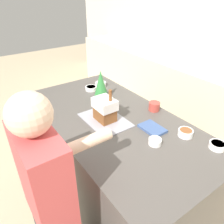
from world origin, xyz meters
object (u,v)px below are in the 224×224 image
Objects in this scene: candy_bowl_far_left at (101,84)px; candy_bowl_center_rear at (91,88)px; decorative_tree at (101,85)px; candy_bowl_front_corner at (186,133)px; cookbook at (152,128)px; baking_tray at (105,120)px; gingerbread_house at (105,109)px; candy_bowl_far_right at (217,145)px; person at (52,210)px; mug at (154,106)px; candy_bowl_behind_tray at (155,141)px.

candy_bowl_far_left reaches higher than candy_bowl_center_rear.
decorative_tree is 2.63× the size of candy_bowl_front_corner.
cookbook is at bearing -143.64° from candy_bowl_front_corner.
baking_tray is 2.15× the size of cookbook.
cookbook is at bearing 35.36° from gingerbread_house.
gingerbread_house is at bearing -149.24° from candy_bowl_far_right.
person is (0.98, -0.84, -0.18)m from candy_bowl_center_rear.
decorative_tree reaches higher than candy_bowl_far_right.
mug is at bearing 76.23° from baking_tray.
person is (0.41, -0.64, -0.26)m from gingerbread_house.
candy_bowl_far_left is at bearing 150.40° from gingerbread_house.
candy_bowl_far_left is 1.32m from candy_bowl_far_right.
candy_bowl_far_right is 0.61m from mug.
candy_bowl_center_rear is (-1.29, -0.22, -0.00)m from candy_bowl_far_right.
gingerbread_house is at bearing -103.71° from mug.
candy_bowl_behind_tray is at bearing 14.53° from baking_tray.
candy_bowl_front_corner is 0.91× the size of candy_bowl_center_rear.
decorative_tree is at bearing 151.95° from gingerbread_house.
candy_bowl_front_corner reaches higher than baking_tray.
person is (-0.09, -1.00, -0.18)m from candy_bowl_front_corner.
gingerbread_house is 0.63m from candy_bowl_front_corner.
baking_tray is at bearing 122.88° from person.
decorative_tree is 0.26m from candy_bowl_center_rear.
gingerbread_house is 0.97× the size of decorative_tree.
candy_bowl_far_left reaches higher than baking_tray.
candy_bowl_behind_tray is at bearing -12.02° from candy_bowl_far_left.
candy_bowl_center_rear is 0.61× the size of cookbook.
candy_bowl_far_left is 1.07m from candy_bowl_behind_tray.
candy_bowl_far_right is 0.56× the size of cookbook.
baking_tray is 0.10m from gingerbread_house.
gingerbread_house reaches higher than candy_bowl_far_left.
mug is (-0.21, 0.22, 0.03)m from cookbook.
mug is (-0.34, 0.32, 0.02)m from candy_bowl_behind_tray.
candy_bowl_far_left is 0.71m from mug.
candy_bowl_center_rear is at bearing 139.38° from person.
mug is (0.70, 0.10, 0.01)m from candy_bowl_far_left.
candy_bowl_behind_tray is 0.78m from person.
gingerbread_house reaches higher than mug.
candy_bowl_far_left is 1.22× the size of mug.
mug is at bearing 105.79° from person.
baking_tray is 0.41m from decorative_tree.
candy_bowl_center_rear is at bearing 175.07° from candy_bowl_behind_tray.
person is (0.31, -1.08, -0.19)m from mug.
candy_bowl_far_right is at bearing 30.76° from baking_tray.
decorative_tree is 1.10m from candy_bowl_far_right.
baking_tray is 4.58× the size of candy_bowl_behind_tray.
decorative_tree is 2.61× the size of candy_bowl_far_right.
cookbook is (0.31, 0.22, 0.01)m from baking_tray.
decorative_tree is 3.10× the size of candy_bowl_behind_tray.
baking_tray is 0.68m from candy_bowl_far_left.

